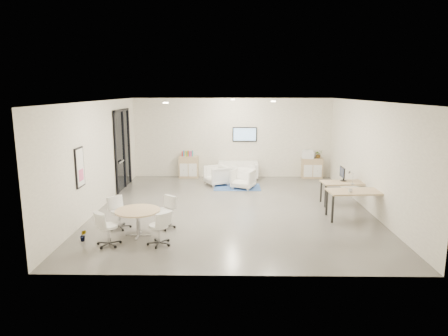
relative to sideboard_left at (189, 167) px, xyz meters
name	(u,v)px	position (x,y,z in m)	size (l,w,h in m)	color
room_shell	(233,156)	(1.77, -4.27, 1.16)	(9.60, 10.60, 4.80)	#57544F
glass_door	(123,147)	(-2.18, -1.76, 1.07)	(0.09, 1.90, 2.85)	black
artwork	(80,168)	(-2.20, -5.87, 1.11)	(0.05, 0.54, 1.04)	black
wall_tv	(245,134)	(2.27, 0.19, 1.31)	(0.98, 0.06, 0.58)	black
ceiling_spots	(227,101)	(1.57, -3.44, 2.74)	(3.14, 4.14, 0.03)	#FFEAC6
sideboard_left	(189,167)	(0.00, 0.00, 0.00)	(0.78, 0.40, 0.88)	tan
sideboard_right	(312,168)	(5.01, 0.00, -0.03)	(0.81, 0.40, 0.81)	tan
books	(187,154)	(-0.04, 0.00, 0.55)	(0.45, 0.14, 0.22)	red
printer	(308,154)	(4.83, 0.01, 0.53)	(0.54, 0.47, 0.34)	white
loveseat	(238,171)	(2.01, -0.17, -0.11)	(1.59, 0.82, 0.59)	white
blue_rug	(237,187)	(1.95, -1.65, -0.43)	(1.69, 1.13, 0.01)	navy
armchair_left	(217,174)	(1.18, -1.25, -0.04)	(0.77, 0.72, 0.79)	white
armchair_right	(243,178)	(2.16, -1.79, -0.05)	(0.75, 0.70, 0.77)	white
desk_rear	(345,184)	(5.23, -3.86, 0.21)	(1.44, 0.80, 0.73)	tan
desk_front	(356,194)	(5.15, -5.26, 0.28)	(1.59, 0.88, 0.80)	tan
monitor	(342,173)	(5.18, -3.71, 0.53)	(0.20, 0.50, 0.44)	black
round_table	(138,213)	(-0.55, -6.67, 0.14)	(1.09, 1.09, 0.66)	tan
meeting_chairs	(138,220)	(-0.55, -6.67, -0.03)	(2.03, 2.03, 0.82)	white
plant_cabinet	(319,155)	(5.26, 0.03, 0.50)	(0.29, 0.32, 0.25)	#3F7F3F
plant_floor	(83,239)	(-1.78, -7.04, -0.37)	(0.15, 0.28, 0.12)	#3F7F3F
cup	(350,190)	(4.93, -5.42, 0.42)	(0.11, 0.09, 0.11)	white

